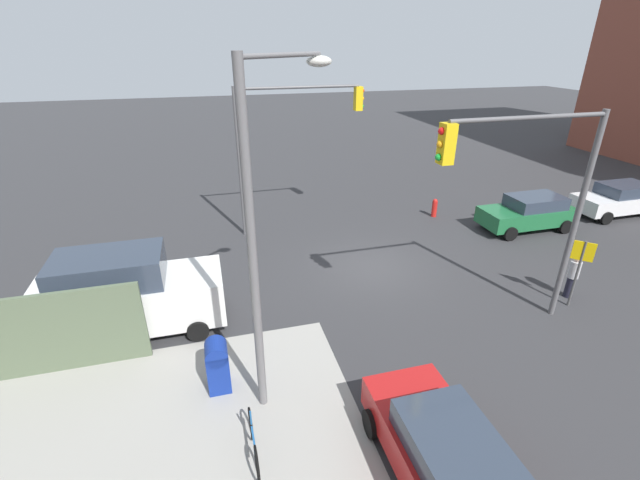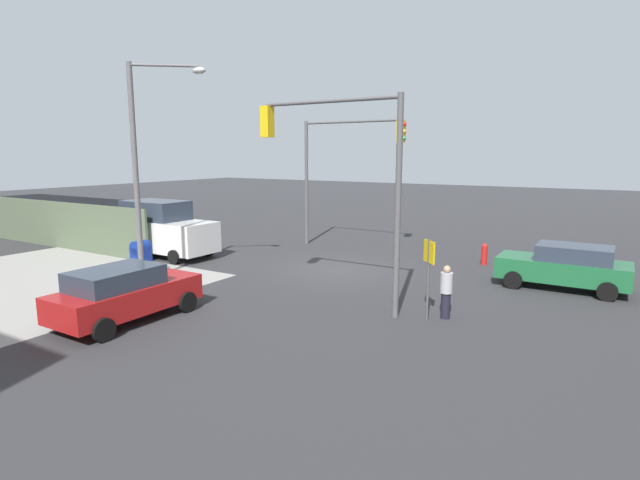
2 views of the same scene
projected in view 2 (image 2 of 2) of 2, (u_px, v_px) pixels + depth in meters
ground_plane at (338, 270)px, 21.00m from camera, size 120.00×120.00×0.00m
sidewalk_corner at (0, 288)px, 18.07m from camera, size 12.00×12.00×0.01m
construction_fence at (28, 221)px, 27.19m from camera, size 19.28×0.12×2.40m
traffic_signal_nw_corner at (341, 161)px, 15.09m from camera, size 5.02×0.36×6.50m
traffic_signal_se_corner at (342, 157)px, 25.19m from camera, size 5.66×0.36×6.50m
street_lamp_corner at (145, 157)px, 18.05m from camera, size 2.23×1.80×8.00m
warning_sign_two_way at (429, 266)px, 14.35m from camera, size 0.48×0.48×2.40m
mailbox_blue at (141, 257)px, 19.86m from camera, size 0.56×0.64×1.43m
fire_hydrant at (484, 254)px, 21.86m from camera, size 0.26×0.26×0.94m
sedan_red at (124, 293)px, 14.42m from camera, size 2.02×4.26×1.62m
sedan_green at (565, 266)px, 17.87m from camera, size 4.37×2.02×1.62m
van_white_delivery at (162, 229)px, 23.72m from camera, size 5.40×2.32×2.62m
pedestrian_crossing at (446, 291)px, 14.67m from camera, size 0.36×0.36×1.60m
bicycle_leaning_on_fence at (102, 281)px, 17.78m from camera, size 0.05×1.75×0.97m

